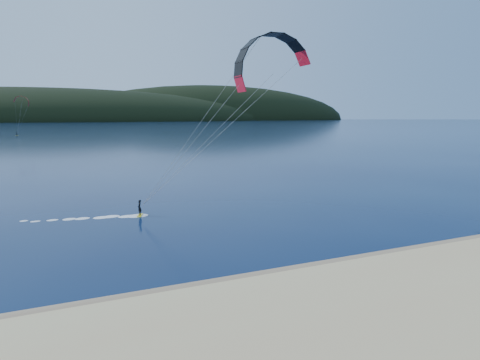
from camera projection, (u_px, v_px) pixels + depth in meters
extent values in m
plane|color=#071434|center=(273.00, 326.00, 17.68)|extent=(1800.00, 1800.00, 0.00)
cube|color=#8E6F52|center=(236.00, 285.00, 21.77)|extent=(220.00, 2.50, 0.10)
ellipsoid|color=black|center=(49.00, 121.00, 655.22)|extent=(840.00, 280.00, 110.00)
ellipsoid|color=black|center=(216.00, 120.00, 808.64)|extent=(600.00, 240.00, 140.00)
cube|color=yellow|center=(140.00, 215.00, 37.02)|extent=(0.72, 1.25, 0.07)
imported|color=black|center=(139.00, 208.00, 36.90)|extent=(0.50, 0.62, 1.47)
cylinder|color=gray|center=(205.00, 143.00, 35.09)|extent=(0.02, 0.02, 16.92)
cube|color=yellow|center=(17.00, 135.00, 186.27)|extent=(1.25, 1.08, 0.07)
imported|color=black|center=(17.00, 134.00, 186.14)|extent=(0.95, 0.92, 1.55)
cylinder|color=gray|center=(19.00, 118.00, 182.51)|extent=(0.02, 0.02, 15.96)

